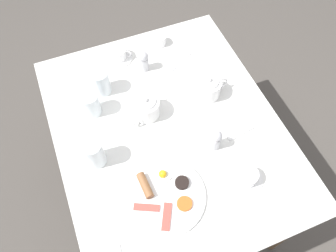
% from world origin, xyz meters
% --- Properties ---
extents(ground_plane, '(8.00, 8.00, 0.00)m').
position_xyz_m(ground_plane, '(0.00, 0.00, 0.00)').
color(ground_plane, '#4C4742').
extents(table, '(0.93, 1.15, 0.74)m').
position_xyz_m(table, '(0.00, 0.00, 0.67)').
color(table, white).
rests_on(table, ground_plane).
extents(breakfast_plate, '(0.31, 0.31, 0.04)m').
position_xyz_m(breakfast_plate, '(0.12, 0.27, 0.75)').
color(breakfast_plate, white).
rests_on(breakfast_plate, table).
extents(teapot_near, '(0.19, 0.11, 0.11)m').
position_xyz_m(teapot_near, '(-0.23, -0.10, 0.79)').
color(teapot_near, white).
rests_on(teapot_near, table).
extents(teapot_far, '(0.17, 0.12, 0.11)m').
position_xyz_m(teapot_far, '(0.06, -0.10, 0.79)').
color(teapot_far, white).
rests_on(teapot_far, table).
extents(teacup_with_saucer_left, '(0.13, 0.13, 0.06)m').
position_xyz_m(teacup_with_saucer_left, '(0.07, -0.46, 0.77)').
color(teacup_with_saucer_left, white).
rests_on(teacup_with_saucer_left, table).
extents(teacup_with_saucer_right, '(0.13, 0.13, 0.06)m').
position_xyz_m(teacup_with_saucer_right, '(-0.19, 0.33, 0.77)').
color(teacup_with_saucer_right, white).
rests_on(teacup_with_saucer_right, table).
extents(water_glass_tall, '(0.08, 0.08, 0.13)m').
position_xyz_m(water_glass_tall, '(0.32, 0.03, 0.81)').
color(water_glass_tall, white).
rests_on(water_glass_tall, table).
extents(water_glass_short, '(0.08, 0.08, 0.12)m').
position_xyz_m(water_glass_short, '(0.20, -0.30, 0.80)').
color(water_glass_short, white).
rests_on(water_glass_short, table).
extents(wine_glass_spare, '(0.08, 0.08, 0.11)m').
position_xyz_m(wine_glass_spare, '(0.27, -0.20, 0.80)').
color(wine_glass_spare, white).
rests_on(wine_glass_spare, table).
extents(creamer_jug, '(0.09, 0.07, 0.05)m').
position_xyz_m(creamer_jug, '(-0.14, -0.48, 0.77)').
color(creamer_jug, white).
rests_on(creamer_jug, table).
extents(pepper_grinder, '(0.05, 0.05, 0.11)m').
position_xyz_m(pepper_grinder, '(-0.15, 0.15, 0.80)').
color(pepper_grinder, '#BCBCC1').
rests_on(pepper_grinder, table).
extents(salt_grinder, '(0.05, 0.05, 0.11)m').
position_xyz_m(salt_grinder, '(-0.02, -0.35, 0.80)').
color(salt_grinder, '#BCBCC1').
rests_on(salt_grinder, table).
extents(napkin_folded, '(0.13, 0.09, 0.01)m').
position_xyz_m(napkin_folded, '(-0.27, 0.11, 0.75)').
color(napkin_folded, white).
rests_on(napkin_folded, table).
extents(knife_by_plate, '(0.12, 0.19, 0.00)m').
position_xyz_m(knife_by_plate, '(0.32, -0.42, 0.75)').
color(knife_by_plate, silver).
rests_on(knife_by_plate, table).
extents(spoon_for_tea, '(0.14, 0.08, 0.00)m').
position_xyz_m(spoon_for_tea, '(-0.19, -0.32, 0.75)').
color(spoon_for_tea, silver).
rests_on(spoon_for_tea, table).
extents(fork_spare, '(0.17, 0.02, 0.00)m').
position_xyz_m(fork_spare, '(-0.35, 0.41, 0.75)').
color(fork_spare, silver).
rests_on(fork_spare, table).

